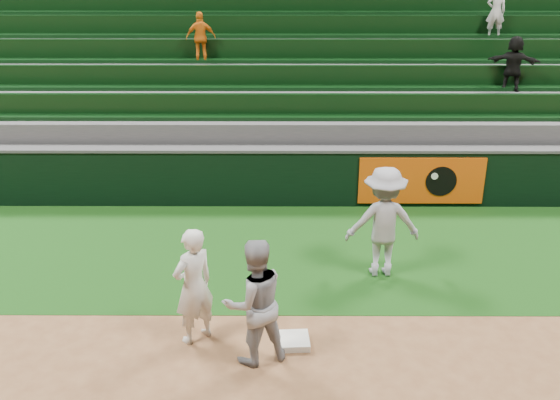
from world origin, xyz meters
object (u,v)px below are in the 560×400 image
(first_base, at_px, (294,341))
(baserunner, at_px, (254,302))
(base_coach, at_px, (383,222))
(first_baseman, at_px, (194,286))

(first_base, distance_m, baserunner, 1.04)
(first_base, height_order, baserunner, baserunner)
(first_base, bearing_deg, baserunner, -147.65)
(first_base, distance_m, base_coach, 2.65)
(first_base, xyz_separation_m, baserunner, (-0.52, -0.33, 0.84))
(base_coach, bearing_deg, first_baseman, 30.75)
(baserunner, xyz_separation_m, base_coach, (2.01, 2.33, 0.07))
(first_baseman, height_order, baserunner, baserunner)
(first_base, bearing_deg, first_baseman, 174.93)
(baserunner, bearing_deg, first_base, -170.16)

